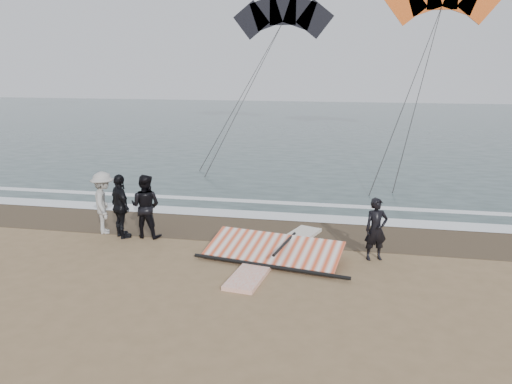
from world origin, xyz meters
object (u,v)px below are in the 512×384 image
at_px(man_main, 376,229).
at_px(board_white, 255,269).
at_px(board_cream, 293,241).
at_px(sail_rig, 272,250).

relative_size(man_main, board_white, 0.63).
bearing_deg(board_cream, man_main, -0.71).
distance_m(man_main, board_white, 3.39).
distance_m(man_main, sail_rig, 2.83).
xyz_separation_m(board_white, board_cream, (0.70, 2.23, 0.00)).
bearing_deg(board_cream, board_white, -87.51).
bearing_deg(sail_rig, board_cream, 70.74).
xyz_separation_m(man_main, sail_rig, (-2.73, -0.35, -0.65)).
bearing_deg(sail_rig, man_main, 7.31).
bearing_deg(man_main, board_cream, 139.41).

